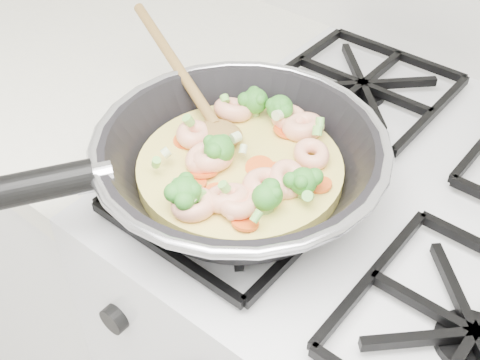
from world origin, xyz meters
The scene contains 2 objects.
counter_left centered at (-0.80, 1.70, 0.45)m, with size 1.00×0.60×0.90m.
skillet centered at (-0.15, 1.56, 0.96)m, with size 0.46×0.45×0.10m.
Camera 1 is at (0.19, 1.15, 1.41)m, focal length 45.86 mm.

